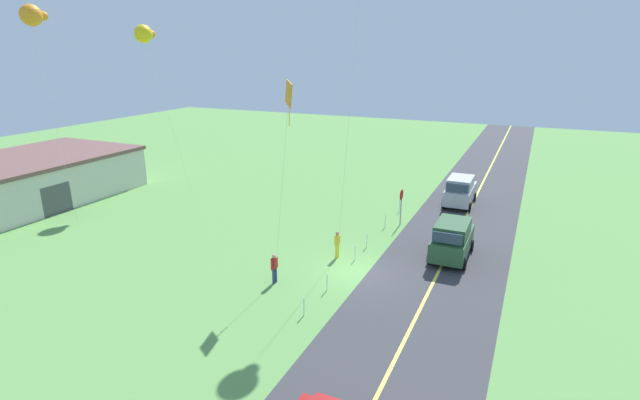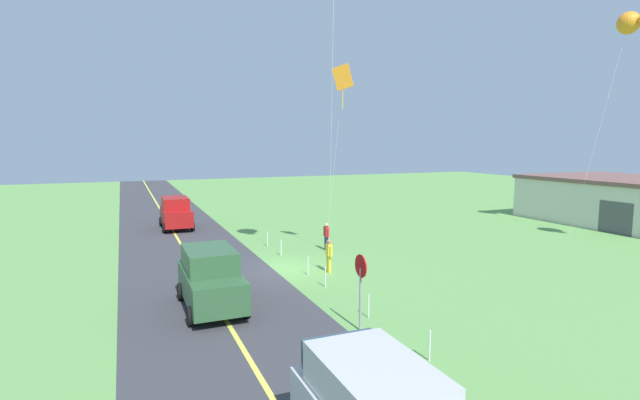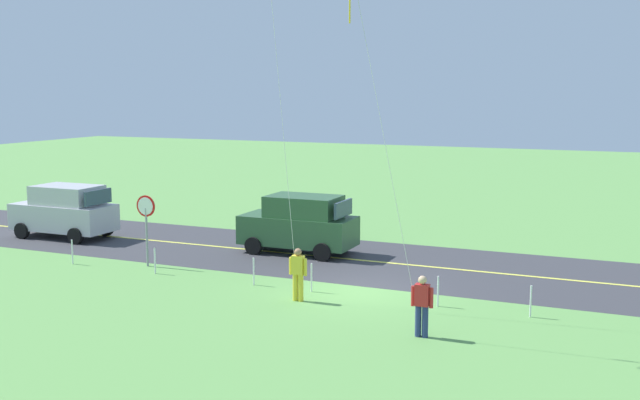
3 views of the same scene
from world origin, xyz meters
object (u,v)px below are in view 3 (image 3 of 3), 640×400
car_suv_foreground (300,224)px  person_adult_companion (422,304)px  person_adult_near (298,273)px  stop_sign (146,216)px  car_parked_east_near (65,211)px

car_suv_foreground → person_adult_companion: size_ratio=2.75×
car_suv_foreground → person_adult_near: (-2.75, 6.04, -0.29)m
stop_sign → person_adult_near: 7.13m
car_suv_foreground → stop_sign: 5.85m
stop_sign → person_adult_near: size_ratio=1.60×
stop_sign → person_adult_companion: stop_sign is taller
car_parked_east_near → person_adult_near: bearing=159.8°
car_parked_east_near → car_suv_foreground: bearing=-173.6°
car_suv_foreground → stop_sign: bearing=45.6°
car_parked_east_near → stop_sign: bearing=155.0°
stop_sign → person_adult_near: bearing=164.5°
car_suv_foreground → stop_sign: size_ratio=1.72×
car_parked_east_near → stop_sign: size_ratio=1.72×
person_adult_near → person_adult_companion: size_ratio=1.00×
car_parked_east_near → person_adult_near: size_ratio=2.75×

